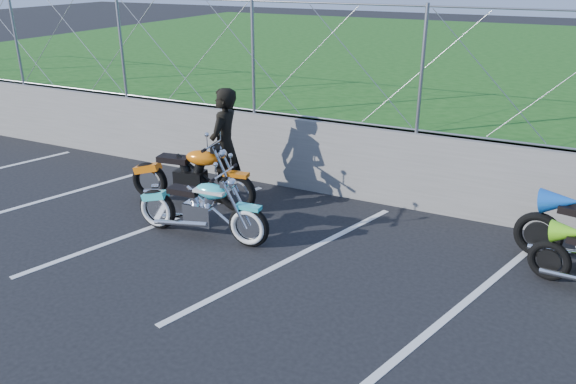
% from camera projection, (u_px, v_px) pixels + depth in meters
% --- Properties ---
extents(ground, '(90.00, 90.00, 0.00)m').
position_uv_depth(ground, '(259.00, 292.00, 7.05)').
color(ground, black).
rests_on(ground, ground).
extents(retaining_wall, '(30.00, 0.22, 1.30)m').
position_uv_depth(retaining_wall, '(356.00, 162.00, 9.71)').
color(retaining_wall, slate).
rests_on(retaining_wall, ground).
extents(grass_field, '(30.00, 20.00, 1.30)m').
position_uv_depth(grass_field, '(461.00, 71.00, 18.03)').
color(grass_field, '#1B5015').
rests_on(grass_field, ground).
extents(chain_link_fence, '(28.00, 0.03, 2.00)m').
position_uv_depth(chain_link_fence, '(361.00, 66.00, 9.09)').
color(chain_link_fence, gray).
rests_on(chain_link_fence, retaining_wall).
extents(parking_lines, '(18.29, 4.31, 0.01)m').
position_uv_depth(parking_lines, '(376.00, 277.00, 7.39)').
color(parking_lines, silver).
rests_on(parking_lines, ground).
extents(cruiser_turquoise, '(2.22, 0.70, 1.10)m').
position_uv_depth(cruiser_turquoise, '(203.00, 210.00, 8.31)').
color(cruiser_turquoise, black).
rests_on(cruiser_turquoise, ground).
extents(naked_orange, '(2.31, 0.78, 1.15)m').
position_uv_depth(naked_orange, '(193.00, 178.00, 9.42)').
color(naked_orange, black).
rests_on(naked_orange, ground).
extents(person_standing, '(0.56, 0.77, 1.96)m').
position_uv_depth(person_standing, '(224.00, 146.00, 9.48)').
color(person_standing, black).
rests_on(person_standing, ground).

